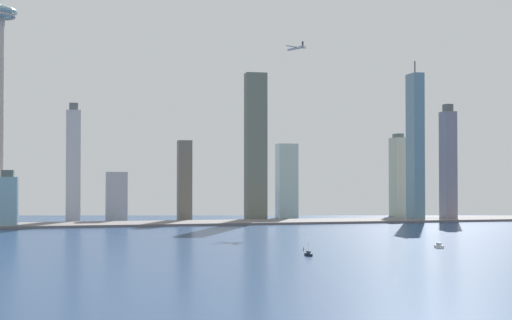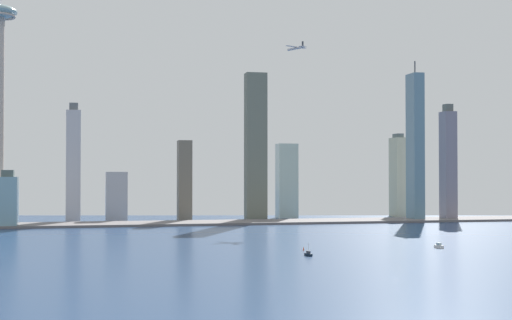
# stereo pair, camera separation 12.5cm
# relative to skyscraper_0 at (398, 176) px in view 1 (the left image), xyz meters

# --- Properties ---
(ground_plane) EXTENTS (6000.00, 6000.00, 0.00)m
(ground_plane) POSITION_rel_skyscraper_0_xyz_m (-240.64, -543.21, -52.27)
(ground_plane) COLOR navy
(waterfront_pier) EXTENTS (880.79, 67.72, 2.56)m
(waterfront_pier) POSITION_rel_skyscraper_0_xyz_m (-240.64, -94.43, -50.99)
(waterfront_pier) COLOR slate
(waterfront_pier) RESTS_ON ground
(skyscraper_0) EXTENTS (15.34, 26.49, 107.87)m
(skyscraper_0) POSITION_rel_skyscraper_0_xyz_m (0.00, 0.00, 0.00)
(skyscraper_0) COLOR #BEBD9D
(skyscraper_0) RESTS_ON ground
(skyscraper_1) EXTENTS (14.91, 18.32, 138.90)m
(skyscraper_1) POSITION_rel_skyscraper_0_xyz_m (25.64, -87.73, 14.36)
(skyscraper_1) COLOR gray
(skyscraper_1) RESTS_ON ground
(skyscraper_2) EXTENTS (24.57, 17.44, 174.51)m
(skyscraper_2) POSITION_rel_skyscraper_0_xyz_m (-202.01, -48.20, 34.98)
(skyscraper_2) COLOR slate
(skyscraper_2) RESTS_ON ground
(skyscraper_3) EXTENTS (15.88, 18.49, 94.25)m
(skyscraper_3) POSITION_rel_skyscraper_0_xyz_m (-285.10, -38.30, -5.14)
(skyscraper_3) COLOR #6B6456
(skyscraper_3) RESTS_ON ground
(skyscraper_4) EXTENTS (24.63, 21.29, 93.38)m
(skyscraper_4) POSITION_rel_skyscraper_0_xyz_m (-150.23, 1.92, -5.58)
(skyscraper_4) COLOR #AAC0B8
(skyscraper_4) RESTS_ON ground
(skyscraper_6) EXTENTS (19.70, 22.69, 58.77)m
(skyscraper_6) POSITION_rel_skyscraper_0_xyz_m (-474.98, -112.88, -25.00)
(skyscraper_6) COLOR #7AA4B3
(skyscraper_6) RESTS_ON ground
(skyscraper_8) EXTENTS (13.19, 24.45, 188.95)m
(skyscraper_8) POSITION_rel_skyscraper_0_xyz_m (-18.03, -90.27, 34.74)
(skyscraper_8) COLOR slate
(skyscraper_8) RESTS_ON ground
(skyscraper_9) EXTENTS (16.23, 26.83, 135.95)m
(skyscraper_9) POSITION_rel_skyscraper_0_xyz_m (-411.51, -29.80, 13.06)
(skyscraper_9) COLOR #B1B0BA
(skyscraper_9) RESTS_ON ground
(skyscraper_10) EXTENTS (24.83, 21.04, 57.48)m
(skyscraper_10) POSITION_rel_skyscraper_0_xyz_m (-362.60, -18.64, -23.53)
(skyscraper_10) COLOR #A0A3AD
(skyscraper_10) RESTS_ON ground
(boat_2) EXTENTS (4.11, 8.54, 4.01)m
(boat_2) POSITION_rel_skyscraper_0_xyz_m (-147.39, -406.91, -50.77)
(boat_2) COLOR white
(boat_2) RESTS_ON ground
(boat_4) EXTENTS (3.47, 8.24, 8.09)m
(boat_4) POSITION_rel_skyscraper_0_xyz_m (-255.31, -435.77, -51.00)
(boat_4) COLOR black
(boat_4) RESTS_ON ground
(channel_buoy_0) EXTENTS (1.07, 1.07, 2.98)m
(channel_buoy_0) POSITION_rel_skyscraper_0_xyz_m (-247.86, -399.72, -50.78)
(channel_buoy_0) COLOR #E54C19
(channel_buoy_0) RESTS_ON ground
(airplane) EXTENTS (28.04, 26.57, 7.98)m
(airplane) POSITION_rel_skyscraper_0_xyz_m (-160.77, -76.70, 149.03)
(airplane) COLOR #B6B5BD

